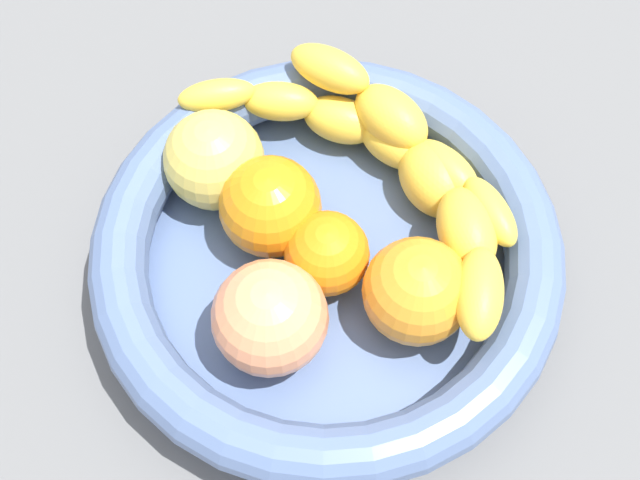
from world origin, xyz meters
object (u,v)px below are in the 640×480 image
Objects in this scene: banana_draped_left at (416,174)px; peach_blush at (263,318)px; apple_yellow at (208,160)px; orange_mid_right at (409,291)px; banana_draped_right at (355,137)px; fruit_bowl at (320,256)px; orange_mid_left at (263,207)px; orange_front at (322,254)px.

banana_draped_left is 13.89cm from peach_blush.
orange_mid_right is at bearing 144.57° from apple_yellow.
banana_draped_right is at bearing -166.30° from apple_yellow.
banana_draped_left reaches higher than fruit_bowl.
orange_mid_left reaches higher than banana_draped_left.
apple_yellow is (7.63, -6.45, 0.63)cm from orange_front.
banana_draped_right is 4.21× the size of orange_front.
orange_mid_left is at bearing -30.96° from fruit_bowl.
peach_blush is 11.92cm from apple_yellow.
fruit_bowl is 4.58× the size of orange_mid_left.
orange_front is at bearing 76.70° from banana_draped_right.
fruit_bowl is 6.94cm from orange_mid_right.
orange_mid_left is at bearing -38.32° from orange_front.
banana_draped_left is 13.67cm from apple_yellow.
fruit_bowl is 1.33× the size of banana_draped_right.
banana_draped_left is 4.10× the size of orange_front.
orange_front is (-0.13, 0.80, 1.86)cm from fruit_bowl.
orange_mid_right reaches higher than orange_front.
apple_yellow reaches higher than banana_draped_right.
banana_draped_left is 5.15cm from banana_draped_right.
peach_blush reaches higher than orange_mid_right.
orange_mid_left and apple_yellow have the same top height.
fruit_bowl is at bearing -120.72° from peach_blush.
orange_mid_left is at bearing -87.20° from peach_blush.
fruit_bowl is 4.33× the size of peach_blush.
banana_draped_right is 3.27× the size of peach_blush.
peach_blush is (-0.38, 7.67, 0.19)cm from orange_mid_left.
orange_mid_left is 1.00× the size of orange_mid_right.
orange_mid_right is 15.87cm from apple_yellow.
orange_mid_left reaches higher than fruit_bowl.
banana_draped_left is 8.32cm from orange_mid_right.
orange_front is at bearing 141.68° from orange_mid_left.
orange_mid_right is at bearing 85.17° from banana_draped_left.
orange_front is at bearing -27.42° from orange_mid_right.
fruit_bowl is 9.71cm from apple_yellow.
apple_yellow is at bearing -35.43° from orange_mid_right.
orange_front is 6.00cm from orange_mid_right.
banana_draped_left reaches higher than orange_front.
orange_mid_right is (-9.08, 5.73, 0.01)cm from orange_mid_left.
fruit_bowl is at bearing -33.14° from orange_mid_right.
orange_mid_right is 0.95× the size of peach_blush.
orange_mid_left is at bearing 44.91° from banana_draped_right.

